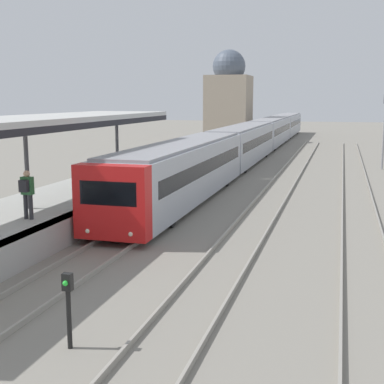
{
  "coord_description": "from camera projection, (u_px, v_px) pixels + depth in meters",
  "views": [
    {
      "loc": [
        7.43,
        -3.35,
        5.02
      ],
      "look_at": [
        2.08,
        15.75,
        1.56
      ],
      "focal_mm": 50.0,
      "sensor_mm": 36.0,
      "label": 1
    }
  ],
  "objects": [
    {
      "name": "person_on_platform",
      "position": [
        27.0,
        191.0,
        17.95
      ],
      "size": [
        0.4,
        0.4,
        1.66
      ],
      "color": "#2D2D33",
      "rests_on": "station_platform"
    },
    {
      "name": "signal_post_near",
      "position": [
        68.0,
        302.0,
        10.73
      ],
      "size": [
        0.2,
        0.21,
        1.6
      ],
      "color": "black",
      "rests_on": "ground_plane"
    },
    {
      "name": "platform_canopy",
      "position": [
        25.0,
        121.0,
        19.37
      ],
      "size": [
        4.0,
        20.65,
        3.37
      ],
      "color": "beige",
      "rests_on": "station_platform"
    },
    {
      "name": "distant_domed_building",
      "position": [
        229.0,
        100.0,
        61.95
      ],
      "size": [
        4.9,
        4.9,
        10.6
      ],
      "color": "gray",
      "rests_on": "ground_plane"
    },
    {
      "name": "train_near",
      "position": [
        259.0,
        136.0,
        49.47
      ],
      "size": [
        2.65,
        66.64,
        2.95
      ],
      "color": "red",
      "rests_on": "ground_plane"
    }
  ]
}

